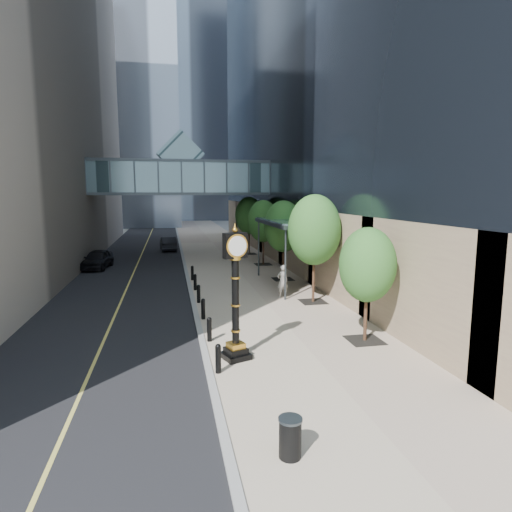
# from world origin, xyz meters

# --- Properties ---
(ground) EXTENTS (320.00, 320.00, 0.00)m
(ground) POSITION_xyz_m (0.00, 0.00, 0.00)
(ground) COLOR gray
(ground) RESTS_ON ground
(road) EXTENTS (8.00, 180.00, 0.02)m
(road) POSITION_xyz_m (-7.00, 40.00, 0.01)
(road) COLOR black
(road) RESTS_ON ground
(sidewalk) EXTENTS (8.00, 180.00, 0.06)m
(sidewalk) POSITION_xyz_m (1.00, 40.00, 0.03)
(sidewalk) COLOR tan
(sidewalk) RESTS_ON ground
(curb) EXTENTS (0.25, 180.00, 0.07)m
(curb) POSITION_xyz_m (-3.00, 40.00, 0.04)
(curb) COLOR gray
(curb) RESTS_ON ground
(distant_tower_a) EXTENTS (24.00, 22.00, 78.00)m
(distant_tower_a) POSITION_xyz_m (-14.00, 75.00, 39.00)
(distant_tower_a) COLOR #A6B6D1
(distant_tower_a) RESTS_ON ground
(distant_tower_b) EXTENTS (26.00, 24.00, 90.00)m
(distant_tower_b) POSITION_xyz_m (9.00, 95.00, 45.00)
(distant_tower_b) COLOR #A6B6D1
(distant_tower_b) RESTS_ON ground
(distant_tower_c) EXTENTS (22.00, 22.00, 65.00)m
(distant_tower_c) POSITION_xyz_m (-6.00, 120.00, 32.50)
(distant_tower_c) COLOR #A6B6D1
(distant_tower_c) RESTS_ON ground
(skywalk) EXTENTS (17.00, 4.20, 5.80)m
(skywalk) POSITION_xyz_m (-3.00, 28.00, 7.71)
(skywalk) COLOR slate
(skywalk) RESTS_ON ground
(entrance_canopy) EXTENTS (3.00, 8.00, 4.38)m
(entrance_canopy) POSITION_xyz_m (3.48, 14.00, 4.19)
(entrance_canopy) COLOR #383F44
(entrance_canopy) RESTS_ON ground
(bollard_row) EXTENTS (0.20, 16.20, 0.90)m
(bollard_row) POSITION_xyz_m (-2.70, 9.00, 0.51)
(bollard_row) COLOR black
(bollard_row) RESTS_ON sidewalk
(street_trees) EXTENTS (2.91, 28.53, 5.99)m
(street_trees) POSITION_xyz_m (3.60, 16.87, 3.82)
(street_trees) COLOR black
(street_trees) RESTS_ON sidewalk
(street_clock) EXTENTS (1.17, 1.17, 4.85)m
(street_clock) POSITION_xyz_m (-1.92, 2.15, 2.16)
(street_clock) COLOR black
(street_clock) RESTS_ON sidewalk
(trash_bin) EXTENTS (0.69, 0.69, 0.90)m
(trash_bin) POSITION_xyz_m (-1.61, -4.00, 0.51)
(trash_bin) COLOR black
(trash_bin) RESTS_ON sidewalk
(pedestrian) EXTENTS (0.77, 0.58, 1.93)m
(pedestrian) POSITION_xyz_m (2.19, 10.87, 1.02)
(pedestrian) COLOR #AFAAA0
(pedestrian) RESTS_ON sidewalk
(car_near) EXTENTS (2.32, 4.68, 1.53)m
(car_near) POSITION_xyz_m (-10.00, 23.51, 0.79)
(car_near) COLOR black
(car_near) RESTS_ON road
(car_far) EXTENTS (1.91, 4.53, 1.46)m
(car_far) POSITION_xyz_m (-4.37, 33.77, 0.75)
(car_far) COLOR black
(car_far) RESTS_ON road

